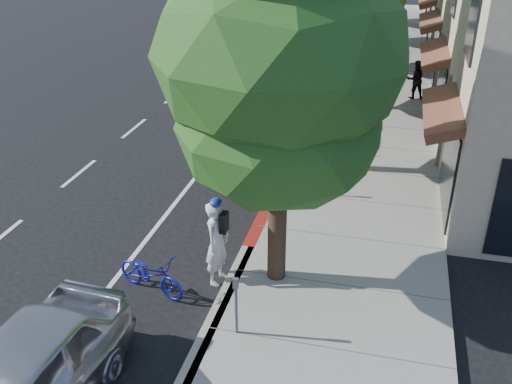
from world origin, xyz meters
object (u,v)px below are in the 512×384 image
(bicycle, at_px, (151,274))
(silver_suv, at_px, (283,124))
(dark_sedan, at_px, (291,79))
(dark_suv_far, at_px, (349,11))
(white_pickup, at_px, (321,40))
(cyclist, at_px, (217,243))
(street_tree_1, at_px, (325,6))
(pedestrian, at_px, (416,79))
(street_tree_0, at_px, (280,61))

(bicycle, relative_size, silver_suv, 0.28)
(dark_sedan, relative_size, dark_suv_far, 0.99)
(dark_sedan, height_order, dark_suv_far, dark_suv_far)
(white_pickup, bearing_deg, cyclist, -80.70)
(street_tree_1, relative_size, bicycle, 4.54)
(silver_suv, relative_size, white_pickup, 1.06)
(dark_suv_far, bearing_deg, white_pickup, -98.22)
(bicycle, bearing_deg, dark_suv_far, 16.18)
(street_tree_1, height_order, cyclist, street_tree_1)
(bicycle, bearing_deg, white_pickup, 16.73)
(dark_sedan, xyz_separation_m, dark_suv_far, (0.77, 16.95, 0.03))
(dark_suv_far, height_order, pedestrian, pedestrian)
(dark_sedan, bearing_deg, white_pickup, 87.57)
(dark_sedan, xyz_separation_m, white_pickup, (0.21, 7.54, 0.02))
(silver_suv, bearing_deg, cyclist, -84.89)
(bicycle, height_order, pedestrian, pedestrian)
(dark_sedan, distance_m, white_pickup, 7.55)
(street_tree_0, relative_size, white_pickup, 1.38)
(cyclist, relative_size, dark_sedan, 0.40)
(cyclist, xyz_separation_m, pedestrian, (4.16, 14.03, -0.03))
(bicycle, relative_size, white_pickup, 0.30)
(silver_suv, xyz_separation_m, dark_sedan, (-0.77, 5.55, -0.04))
(bicycle, xyz_separation_m, silver_suv, (1.13, 8.50, 0.40))
(cyclist, distance_m, pedestrian, 14.63)
(white_pickup, bearing_deg, dark_sedan, -84.25)
(street_tree_0, xyz_separation_m, pedestrian, (2.92, 13.74, -3.98))
(white_pickup, relative_size, pedestrian, 3.63)
(street_tree_0, relative_size, dark_suv_far, 1.61)
(silver_suv, xyz_separation_m, pedestrian, (4.32, 6.24, 0.09))
(bicycle, distance_m, white_pickup, 21.60)
(street_tree_0, height_order, white_pickup, street_tree_0)
(bicycle, xyz_separation_m, dark_suv_far, (1.13, 31.00, 0.39))
(dark_sedan, bearing_deg, street_tree_1, -73.73)
(street_tree_0, distance_m, cyclist, 4.15)
(dark_suv_far, bearing_deg, street_tree_1, -91.52)
(street_tree_0, xyz_separation_m, silver_suv, (-1.40, 7.50, -4.07))
(dark_suv_far, bearing_deg, dark_sedan, -97.45)
(silver_suv, relative_size, dark_suv_far, 1.24)
(silver_suv, height_order, white_pickup, silver_suv)
(street_tree_1, height_order, dark_sedan, street_tree_1)
(street_tree_0, bearing_deg, bicycle, -158.40)
(street_tree_1, bearing_deg, pedestrian, 69.37)
(cyclist, height_order, bicycle, cyclist)
(dark_sedan, distance_m, pedestrian, 5.13)
(silver_suv, distance_m, dark_suv_far, 22.50)
(street_tree_1, height_order, pedestrian, street_tree_1)
(pedestrian, bearing_deg, silver_suv, 39.98)
(white_pickup, bearing_deg, pedestrian, -47.22)
(silver_suv, bearing_deg, street_tree_0, -75.44)
(street_tree_1, distance_m, dark_sedan, 8.45)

